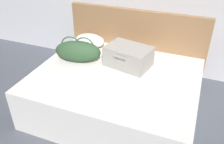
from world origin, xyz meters
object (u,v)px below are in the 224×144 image
(hard_case_large, at_px, (128,56))
(pillow_near_headboard, at_px, (90,41))
(bed, at_px, (115,92))
(duffel_bag, at_px, (78,51))

(hard_case_large, bearing_deg, pillow_near_headboard, 167.55)
(bed, height_order, duffel_bag, duffel_bag)
(bed, distance_m, pillow_near_headboard, 0.90)
(pillow_near_headboard, bearing_deg, bed, -42.87)
(duffel_bag, relative_size, pillow_near_headboard, 1.45)
(hard_case_large, xyz_separation_m, pillow_near_headboard, (-0.68, 0.30, -0.03))
(hard_case_large, relative_size, duffel_bag, 0.95)
(duffel_bag, bearing_deg, bed, -12.73)
(bed, bearing_deg, pillow_near_headboard, 137.13)
(duffel_bag, bearing_deg, pillow_near_headboard, 96.09)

